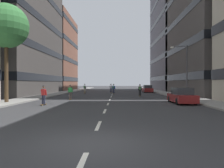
{
  "coord_description": "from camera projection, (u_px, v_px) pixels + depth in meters",
  "views": [
    {
      "loc": [
        0.89,
        -6.97,
        2.02
      ],
      "look_at": [
        0.0,
        27.95,
        1.79
      ],
      "focal_mm": 34.12,
      "sensor_mm": 36.0,
      "label": 1
    }
  ],
  "objects": [
    {
      "name": "ground_plane",
      "position": [
        112.0,
        94.0,
        37.52
      ],
      "size": [
        183.16,
        183.16,
        0.0
      ],
      "primitive_type": "plane",
      "color": "#333335"
    },
    {
      "name": "sidewalk_left",
      "position": [
        63.0,
        93.0,
        41.59
      ],
      "size": [
        3.04,
        83.95,
        0.14
      ],
      "primitive_type": "cube",
      "color": "gray",
      "rests_on": "ground_plane"
    },
    {
      "name": "sidewalk_right",
      "position": [
        164.0,
        93.0,
        41.08
      ],
      "size": [
        3.04,
        83.95,
        0.14
      ],
      "primitive_type": "cube",
      "color": "gray",
      "rests_on": "ground_plane"
    },
    {
      "name": "lane_markings",
      "position": [
        113.0,
        93.0,
        39.99
      ],
      "size": [
        0.16,
        72.2,
        0.01
      ],
      "color": "silver",
      "rests_on": "ground_plane"
    },
    {
      "name": "building_left_mid",
      "position": [
        7.0,
        12.0,
        36.63
      ],
      "size": [
        13.73,
        21.5,
        28.36
      ],
      "color": "#4C4744",
      "rests_on": "ground_plane"
    },
    {
      "name": "building_left_far",
      "position": [
        46.0,
        53.0,
        56.93
      ],
      "size": [
        13.73,
        17.54,
        19.56
      ],
      "color": "brown",
      "rests_on": "ground_plane"
    },
    {
      "name": "building_right_far",
      "position": [
        183.0,
        22.0,
        55.95
      ],
      "size": [
        13.73,
        23.29,
        35.77
      ],
      "color": "slate",
      "rests_on": "ground_plane"
    },
    {
      "name": "parked_car_near",
      "position": [
        182.0,
        96.0,
        20.54
      ],
      "size": [
        1.82,
        4.4,
        1.52
      ],
      "color": "maroon",
      "rests_on": "ground_plane"
    },
    {
      "name": "parked_car_mid",
      "position": [
        147.0,
        89.0,
        43.97
      ],
      "size": [
        1.82,
        4.4,
        1.52
      ],
      "color": "maroon",
      "rests_on": "ground_plane"
    },
    {
      "name": "street_tree_near",
      "position": [
        6.0,
        26.0,
        20.49
      ],
      "size": [
        4.24,
        4.24,
        9.47
      ],
      "color": "#4C3823",
      "rests_on": "sidewalk_left"
    },
    {
      "name": "streetlamp_right",
      "position": [
        184.0,
        66.0,
        26.43
      ],
      "size": [
        2.13,
        0.3,
        6.5
      ],
      "color": "#3F3F44",
      "rests_on": "sidewalk_right"
    },
    {
      "name": "skater_0",
      "position": [
        140.0,
        89.0,
        31.27
      ],
      "size": [
        0.56,
        0.92,
        1.78
      ],
      "color": "brown",
      "rests_on": "ground_plane"
    },
    {
      "name": "skater_1",
      "position": [
        70.0,
        91.0,
        25.16
      ],
      "size": [
        0.55,
        0.92,
        1.78
      ],
      "color": "brown",
      "rests_on": "ground_plane"
    },
    {
      "name": "skater_2",
      "position": [
        44.0,
        94.0,
        19.0
      ],
      "size": [
        0.56,
        0.92,
        1.78
      ],
      "color": "brown",
      "rests_on": "ground_plane"
    },
    {
      "name": "skater_3",
      "position": [
        114.0,
        88.0,
        37.71
      ],
      "size": [
        0.56,
        0.92,
        1.78
      ],
      "color": "brown",
      "rests_on": "ground_plane"
    },
    {
      "name": "skater_4",
      "position": [
        85.0,
        88.0,
        40.5
      ],
      "size": [
        0.56,
        0.92,
        1.78
      ],
      "color": "brown",
      "rests_on": "ground_plane"
    },
    {
      "name": "skater_5",
      "position": [
        111.0,
        88.0,
        42.06
      ],
      "size": [
        0.54,
        0.91,
        1.78
      ],
      "color": "brown",
      "rests_on": "ground_plane"
    }
  ]
}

